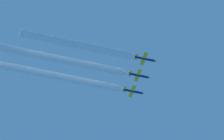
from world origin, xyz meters
TOP-DOWN VIEW (x-y plane):
  - jet_far_left at (-10.18, 0.51)m, footprint 7.47×10.87m
  - jet_inner_left at (-0.04, 0.18)m, footprint 7.47×10.87m
  - jet_center at (9.71, 0.03)m, footprint 7.47×10.87m
  - smoke_trail_far_left at (-10.18, -33.88)m, footprint 3.27×58.80m
  - smoke_trail_inner_left at (-0.04, -34.68)m, footprint 3.27×59.73m
  - smoke_trail_center at (9.71, -30.47)m, footprint 3.27×51.00m

SIDE VIEW (x-z plane):
  - smoke_trail_far_left at x=-10.18m, z-range 239.26..242.53m
  - jet_far_left at x=-10.18m, z-range 239.61..242.23m
  - smoke_trail_inner_left at x=-0.04m, z-range 239.29..242.56m
  - jet_inner_left at x=-0.04m, z-range 239.65..242.26m
  - smoke_trail_center at x=9.71m, z-range 239.85..243.12m
  - jet_center at x=9.71m, z-range 240.20..242.82m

